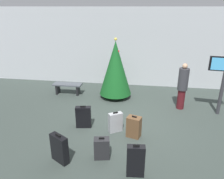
{
  "coord_description": "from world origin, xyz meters",
  "views": [
    {
      "loc": [
        0.42,
        -6.29,
        3.59
      ],
      "look_at": [
        -0.62,
        0.61,
        0.9
      ],
      "focal_mm": 34.55,
      "sensor_mm": 36.0,
      "label": 1
    }
  ],
  "objects": [
    {
      "name": "suitcase_1",
      "position": [
        0.36,
        -2.36,
        0.39
      ],
      "size": [
        0.41,
        0.21,
        0.82
      ],
      "color": "black",
      "rests_on": "ground_plane"
    },
    {
      "name": "traveller_0",
      "position": [
        1.87,
        1.36,
        0.91
      ],
      "size": [
        0.51,
        0.51,
        1.74
      ],
      "color": "#4C1419",
      "rests_on": "ground_plane"
    },
    {
      "name": "waiting_bench",
      "position": [
        -2.79,
        2.1,
        0.35
      ],
      "size": [
        1.23,
        0.44,
        0.48
      ],
      "color": "#4C5159",
      "rests_on": "ground_plane"
    },
    {
      "name": "suitcase_4",
      "position": [
        -1.49,
        -2.16,
        0.36
      ],
      "size": [
        0.52,
        0.41,
        0.76
      ],
      "color": "black",
      "rests_on": "ground_plane"
    },
    {
      "name": "holiday_tree",
      "position": [
        -0.69,
        2.08,
        1.27
      ],
      "size": [
        1.31,
        1.31,
        2.48
      ],
      "color": "#4C3319",
      "rests_on": "ground_plane"
    },
    {
      "name": "suitcase_3",
      "position": [
        -0.33,
        -0.6,
        0.31
      ],
      "size": [
        0.45,
        0.36,
        0.65
      ],
      "color": "#9EA0A5",
      "rests_on": "ground_plane"
    },
    {
      "name": "back_wall",
      "position": [
        0.0,
        3.8,
        1.8
      ],
      "size": [
        16.0,
        0.2,
        3.6
      ],
      "primitive_type": "cube",
      "color": "#B7BCC1",
      "rests_on": "ground_plane"
    },
    {
      "name": "suitcase_5",
      "position": [
        -1.36,
        -0.49,
        0.35
      ],
      "size": [
        0.5,
        0.26,
        0.74
      ],
      "color": "black",
      "rests_on": "ground_plane"
    },
    {
      "name": "suitcase_2",
      "position": [
        -0.5,
        -1.88,
        0.28
      ],
      "size": [
        0.43,
        0.31,
        0.6
      ],
      "color": "#232326",
      "rests_on": "ground_plane"
    },
    {
      "name": "ground_plane",
      "position": [
        0.0,
        0.0,
        0.0
      ],
      "size": [
        16.0,
        16.0,
        0.0
      ],
      "primitive_type": "plane",
      "color": "#38423D"
    },
    {
      "name": "suitcase_0",
      "position": [
        0.24,
        -0.8,
        0.32
      ],
      "size": [
        0.46,
        0.38,
        0.67
      ],
      "color": "brown",
      "rests_on": "ground_plane"
    }
  ]
}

